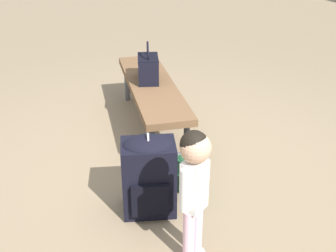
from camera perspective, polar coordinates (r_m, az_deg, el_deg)
The scene contains 6 objects.
ground_plane at distance 3.38m, azimuth 0.87°, elevation -6.90°, with size 40.00×40.00×0.00m, color #7F6B51.
park_bench at distance 3.94m, azimuth -2.13°, elevation 4.88°, with size 1.65×0.72×0.45m.
handbag at distance 3.95m, azimuth -2.65°, elevation 7.75°, with size 0.33×0.20×0.37m.
child_standing at distance 2.38m, azimuth 3.50°, elevation -6.86°, with size 0.19×0.18×0.85m.
backpack_large at distance 2.89m, azimuth -2.56°, elevation -6.25°, with size 0.34×0.37×0.60m.
backpack_small at distance 3.16m, azimuth 2.70°, elevation -6.22°, with size 0.22×0.22×0.31m.
Camera 1 is at (2.79, -0.10, 1.90)m, focal length 46.04 mm.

